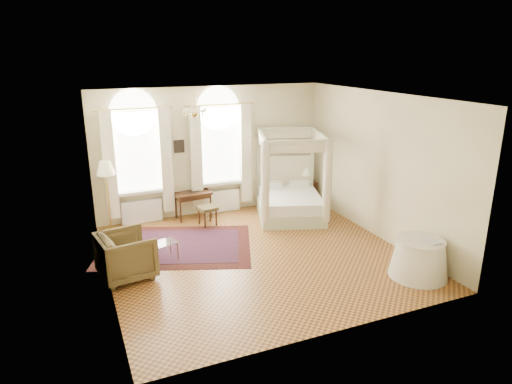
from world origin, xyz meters
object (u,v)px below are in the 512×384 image
(canopy_bed, at_px, (290,198))
(stool, at_px, (207,210))
(nightstand, at_px, (307,191))
(side_table, at_px, (419,258))
(floor_lamp, at_px, (106,171))
(writing_desk, at_px, (193,196))
(armchair, at_px, (126,256))
(coffee_table, at_px, (163,244))

(canopy_bed, relative_size, stool, 4.93)
(nightstand, bearing_deg, canopy_bed, -139.29)
(canopy_bed, xyz_separation_m, side_table, (0.76, -3.91, -0.13))
(floor_lamp, relative_size, side_table, 1.55)
(canopy_bed, xyz_separation_m, writing_desk, (-2.34, 0.84, 0.09))
(floor_lamp, bearing_deg, stool, -15.09)
(canopy_bed, relative_size, floor_lamp, 1.42)
(armchair, bearing_deg, stool, -57.15)
(nightstand, height_order, stool, nightstand)
(canopy_bed, distance_m, side_table, 3.99)
(armchair, xyz_separation_m, floor_lamp, (-0.03, 2.64, 1.01))
(coffee_table, bearing_deg, stool, 47.39)
(canopy_bed, xyz_separation_m, armchair, (-4.37, -1.79, -0.05))
(stool, height_order, side_table, side_table)
(canopy_bed, distance_m, coffee_table, 3.81)
(nightstand, relative_size, floor_lamp, 0.38)
(floor_lamp, bearing_deg, canopy_bed, -10.87)
(stool, bearing_deg, side_table, -54.94)
(coffee_table, bearing_deg, nightstand, 25.27)
(coffee_table, bearing_deg, writing_desk, 60.22)
(coffee_table, bearing_deg, canopy_bed, 20.08)
(canopy_bed, bearing_deg, armchair, -157.71)
(armchair, bearing_deg, writing_desk, -47.19)
(armchair, height_order, coffee_table, armchair)
(armchair, bearing_deg, canopy_bed, -77.33)
(writing_desk, bearing_deg, stool, -72.51)
(floor_lamp, bearing_deg, writing_desk, -0.00)
(stool, xyz_separation_m, floor_lamp, (-2.24, 0.61, 1.05))
(coffee_table, xyz_separation_m, side_table, (4.33, -2.61, 0.02))
(side_table, bearing_deg, nightstand, 87.35)
(stool, bearing_deg, floor_lamp, 164.91)
(writing_desk, bearing_deg, armchair, -127.56)
(stool, xyz_separation_m, armchair, (-2.22, -2.03, 0.05))
(nightstand, height_order, floor_lamp, floor_lamp)
(nightstand, height_order, side_table, side_table)
(nightstand, distance_m, floor_lamp, 5.50)
(coffee_table, height_order, floor_lamp, floor_lamp)
(coffee_table, relative_size, side_table, 0.58)
(writing_desk, xyz_separation_m, armchair, (-2.03, -2.64, -0.15))
(stool, bearing_deg, writing_desk, 107.49)
(stool, bearing_deg, canopy_bed, -6.33)
(coffee_table, distance_m, floor_lamp, 2.56)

